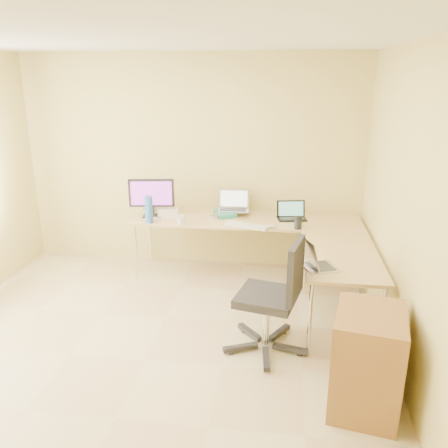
# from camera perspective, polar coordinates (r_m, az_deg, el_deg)

# --- Properties ---
(floor) EXTENTS (4.50, 4.50, 0.00)m
(floor) POSITION_cam_1_polar(r_m,az_deg,el_deg) (4.21, -9.78, -16.18)
(floor) COLOR #CBB787
(floor) RESTS_ON ground
(ceiling) EXTENTS (4.50, 4.50, 0.00)m
(ceiling) POSITION_cam_1_polar(r_m,az_deg,el_deg) (3.50, -12.20, 21.79)
(ceiling) COLOR white
(ceiling) RESTS_ON ground
(wall_back) EXTENTS (4.50, 0.00, 4.50)m
(wall_back) POSITION_cam_1_polar(r_m,az_deg,el_deg) (5.76, -3.99, 7.54)
(wall_back) COLOR #D4C26C
(wall_back) RESTS_ON ground
(wall_right) EXTENTS (0.00, 4.50, 4.50)m
(wall_right) POSITION_cam_1_polar(r_m,az_deg,el_deg) (3.60, 22.79, -0.33)
(wall_right) COLOR #D4C26C
(wall_right) RESTS_ON ground
(desk_main) EXTENTS (2.65, 0.70, 0.73)m
(desk_main) POSITION_cam_1_polar(r_m,az_deg,el_deg) (5.54, 2.80, -2.94)
(desk_main) COLOR tan
(desk_main) RESTS_ON ground
(desk_return) EXTENTS (0.70, 1.30, 0.73)m
(desk_return) POSITION_cam_1_polar(r_m,az_deg,el_deg) (4.64, 13.95, -7.82)
(desk_return) COLOR tan
(desk_return) RESTS_ON ground
(monitor) EXTENTS (0.55, 0.25, 0.46)m
(monitor) POSITION_cam_1_polar(r_m,az_deg,el_deg) (5.51, -8.91, 3.24)
(monitor) COLOR black
(monitor) RESTS_ON desk_main
(book_stack) EXTENTS (0.31, 0.35, 0.05)m
(book_stack) POSITION_cam_1_polar(r_m,az_deg,el_deg) (5.53, 0.15, 1.30)
(book_stack) COLOR #287B67
(book_stack) RESTS_ON desk_main
(laptop_center) EXTENTS (0.38, 0.30, 0.24)m
(laptop_center) POSITION_cam_1_polar(r_m,az_deg,el_deg) (5.53, 1.16, 2.87)
(laptop_center) COLOR #9093A6
(laptop_center) RESTS_ON desk_main
(laptop_black) EXTENTS (0.37, 0.30, 0.21)m
(laptop_black) POSITION_cam_1_polar(r_m,az_deg,el_deg) (5.42, 8.41, 1.63)
(laptop_black) COLOR black
(laptop_black) RESTS_ON desk_main
(keyboard) EXTENTS (0.51, 0.28, 0.02)m
(keyboard) POSITION_cam_1_polar(r_m,az_deg,el_deg) (5.13, 2.84, -0.21)
(keyboard) COLOR silver
(keyboard) RESTS_ON desk_main
(mouse) EXTENTS (0.11, 0.07, 0.04)m
(mouse) POSITION_cam_1_polar(r_m,az_deg,el_deg) (5.12, 5.82, -0.25)
(mouse) COLOR beige
(mouse) RESTS_ON desk_main
(mug) EXTENTS (0.12, 0.12, 0.10)m
(mug) POSITION_cam_1_polar(r_m,az_deg,el_deg) (5.23, -5.32, 0.51)
(mug) COLOR silver
(mug) RESTS_ON desk_main
(cd_stack) EXTENTS (0.14, 0.14, 0.03)m
(cd_stack) POSITION_cam_1_polar(r_m,az_deg,el_deg) (5.43, -1.22, 0.89)
(cd_stack) COLOR #BDBDBD
(cd_stack) RESTS_ON desk_main
(water_bottle) EXTENTS (0.11, 0.11, 0.31)m
(water_bottle) POSITION_cam_1_polar(r_m,az_deg,el_deg) (5.29, -9.27, 1.77)
(water_bottle) COLOR #2B5DA3
(water_bottle) RESTS_ON desk_main
(papers) EXTENTS (0.33, 0.38, 0.01)m
(papers) POSITION_cam_1_polar(r_m,az_deg,el_deg) (5.62, -8.65, 1.16)
(papers) COLOR white
(papers) RESTS_ON desk_main
(white_box) EXTENTS (0.26, 0.21, 0.09)m
(white_box) POSITION_cam_1_polar(r_m,az_deg,el_deg) (5.55, -6.88, 1.45)
(white_box) COLOR silver
(white_box) RESTS_ON desk_main
(desk_fan) EXTENTS (0.21, 0.21, 0.26)m
(desk_fan) POSITION_cam_1_polar(r_m,az_deg,el_deg) (5.63, -8.60, 2.53)
(desk_fan) COLOR white
(desk_fan) RESTS_ON desk_main
(black_cup) EXTENTS (0.09, 0.09, 0.14)m
(black_cup) POSITION_cam_1_polar(r_m,az_deg,el_deg) (5.10, 9.13, 0.14)
(black_cup) COLOR black
(black_cup) RESTS_ON desk_main
(laptop_return) EXTENTS (0.41, 0.37, 0.22)m
(laptop_return) POSITION_cam_1_polar(r_m,az_deg,el_deg) (4.11, 11.92, -3.88)
(laptop_return) COLOR silver
(laptop_return) RESTS_ON desk_return
(office_chair) EXTENTS (0.76, 0.76, 1.05)m
(office_chair) POSITION_cam_1_polar(r_m,az_deg,el_deg) (4.07, 5.27, -9.06)
(office_chair) COLOR black
(office_chair) RESTS_ON ground
(cabinet) EXTENTS (0.58, 0.67, 0.81)m
(cabinet) POSITION_cam_1_polar(r_m,az_deg,el_deg) (3.62, 17.19, -16.17)
(cabinet) COLOR #985A28
(cabinet) RESTS_ON ground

